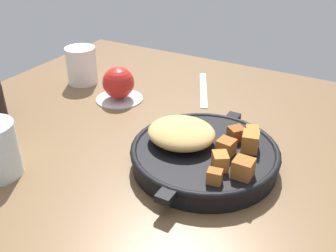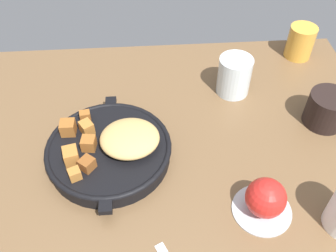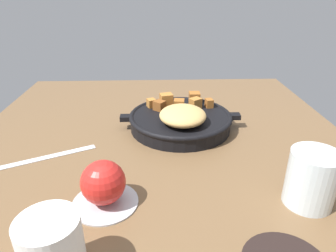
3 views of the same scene
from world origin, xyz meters
TOP-DOWN VIEW (x-y plane):
  - ground_plane at (0.00, 0.00)cm, footprint 90.25×103.32cm
  - cast_iron_skillet at (-5.20, -9.31)cm, footprint 30.00×25.64cm
  - saucer_plate at (9.49, 18.68)cm, footprint 11.03×11.03cm
  - red_apple at (9.49, 18.68)cm, footprint 7.32×7.32cm
  - butter_knife at (24.08, 3.68)cm, footprint 19.29×10.26cm
  - white_creamer_pitcher at (13.24, 32.62)cm, footprint 7.49×7.49cm

SIDE VIEW (x-z plane):
  - ground_plane at x=0.00cm, z-range -2.40..0.00cm
  - butter_knife at x=24.08cm, z-range 0.00..0.36cm
  - saucer_plate at x=9.49cm, z-range 0.00..0.60cm
  - cast_iron_skillet at x=-5.20cm, z-range -0.94..6.35cm
  - red_apple at x=9.49cm, z-range 0.60..7.92cm
  - white_creamer_pitcher at x=13.24cm, z-range 0.00..9.24cm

